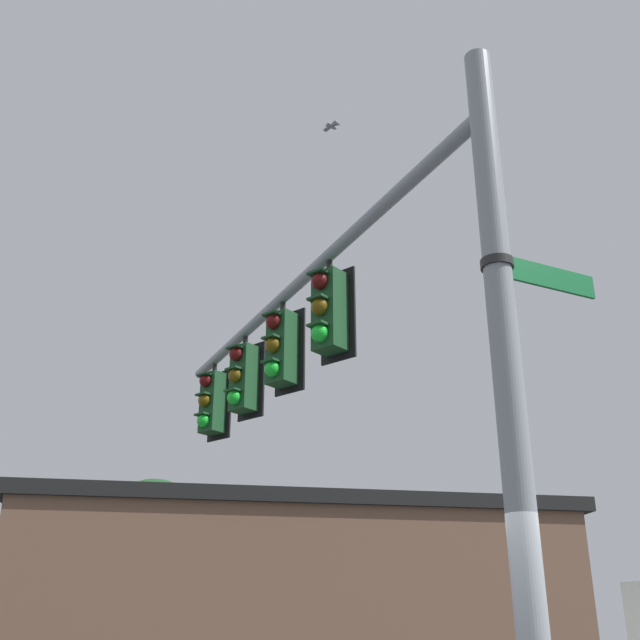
{
  "coord_description": "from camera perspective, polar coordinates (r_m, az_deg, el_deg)",
  "views": [
    {
      "loc": [
        -2.78,
        5.67,
        1.55
      ],
      "look_at": [
        3.19,
        -1.39,
        5.41
      ],
      "focal_mm": 44.25,
      "sensor_mm": 36.0,
      "label": 1
    }
  ],
  "objects": [
    {
      "name": "storefront_building",
      "position": [
        18.5,
        -2.15,
        -20.42
      ],
      "size": [
        12.0,
        12.84,
        4.51
      ],
      "color": "brown",
      "rests_on": "ground"
    },
    {
      "name": "traffic_light_mid_inner",
      "position": [
        11.03,
        -2.84,
        -2.03
      ],
      "size": [
        0.54,
        0.49,
        1.31
      ],
      "color": "black"
    },
    {
      "name": "tree_by_storefront",
      "position": [
        21.27,
        -12.07,
        -15.15
      ],
      "size": [
        2.92,
        2.92,
        5.64
      ],
      "color": "#4C3823",
      "rests_on": "ground"
    },
    {
      "name": "street_name_sign",
      "position": [
        7.22,
        14.62,
        3.42
      ],
      "size": [
        0.6,
        1.17,
        0.22
      ],
      "color": "#147238"
    },
    {
      "name": "signal_pole",
      "position": [
        6.6,
        13.55,
        -5.26
      ],
      "size": [
        0.25,
        0.25,
        6.9
      ],
      "primitive_type": "cylinder",
      "color": "gray",
      "rests_on": "ground"
    },
    {
      "name": "traffic_light_arm_end",
      "position": [
        13.65,
        -7.83,
        -5.93
      ],
      "size": [
        0.54,
        0.49,
        1.31
      ],
      "color": "black"
    },
    {
      "name": "traffic_light_nearest_pole",
      "position": [
        9.79,
        0.62,
        0.69
      ],
      "size": [
        0.54,
        0.49,
        1.31
      ],
      "color": "black"
    },
    {
      "name": "traffic_light_mid_outer",
      "position": [
        12.32,
        -5.59,
        -4.19
      ],
      "size": [
        0.54,
        0.49,
        1.31
      ],
      "color": "black"
    },
    {
      "name": "bird_flying",
      "position": [
        12.01,
        0.86,
        13.86
      ],
      "size": [
        0.3,
        0.21,
        0.1
      ],
      "color": "gray"
    },
    {
      "name": "mast_arm",
      "position": [
        10.98,
        -1.77,
        2.47
      ],
      "size": [
        7.85,
        3.54,
        0.16
      ],
      "primitive_type": "cylinder",
      "rotation": [
        0.0,
        1.57,
        5.87
      ],
      "color": "gray"
    }
  ]
}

